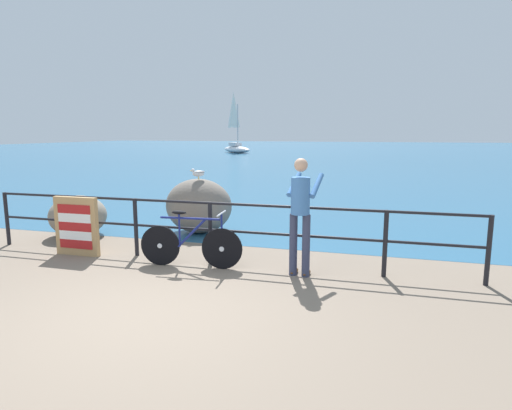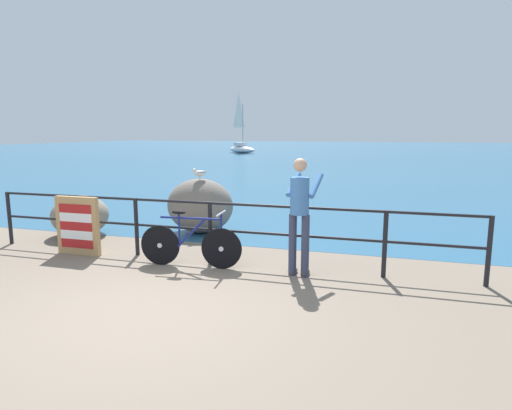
# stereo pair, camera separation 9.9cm
# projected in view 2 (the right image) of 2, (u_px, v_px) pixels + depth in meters

# --- Properties ---
(ground_plane) EXTENTS (120.00, 120.00, 0.10)m
(ground_plane) POSITION_uv_depth(u_px,v_px,m) (334.00, 172.00, 24.21)
(ground_plane) COLOR #756656
(sea_surface) EXTENTS (120.00, 90.00, 0.01)m
(sea_surface) POSITION_uv_depth(u_px,v_px,m) (362.00, 150.00, 50.91)
(sea_surface) COLOR #285B7F
(sea_surface) RESTS_ON ground_plane
(promenade_railing) EXTENTS (8.45, 0.07, 1.02)m
(promenade_railing) POSITION_uv_depth(u_px,v_px,m) (210.00, 225.00, 7.23)
(promenade_railing) COLOR black
(promenade_railing) RESTS_ON ground_plane
(bicycle) EXTENTS (1.70, 0.48, 0.92)m
(bicycle) POSITION_uv_depth(u_px,v_px,m) (191.00, 243.00, 6.99)
(bicycle) COLOR black
(bicycle) RESTS_ON ground_plane
(person_at_railing) EXTENTS (0.51, 0.66, 1.78)m
(person_at_railing) POSITION_uv_depth(u_px,v_px,m) (300.00, 211.00, 6.47)
(person_at_railing) COLOR #333851
(person_at_railing) RESTS_ON ground_plane
(folded_deckchair_stack) EXTENTS (0.84, 0.10, 1.04)m
(folded_deckchair_stack) POSITION_uv_depth(u_px,v_px,m) (78.00, 226.00, 7.69)
(folded_deckchair_stack) COLOR tan
(folded_deckchair_stack) RESTS_ON ground_plane
(breakwater_boulder_main) EXTENTS (1.45, 1.12, 1.17)m
(breakwater_boulder_main) POSITION_uv_depth(u_px,v_px,m) (200.00, 206.00, 9.37)
(breakwater_boulder_main) COLOR slate
(breakwater_boulder_main) RESTS_ON ground
(breakwater_boulder_left) EXTENTS (1.14, 1.18, 0.85)m
(breakwater_boulder_left) POSITION_uv_depth(u_px,v_px,m) (80.00, 215.00, 9.16)
(breakwater_boulder_left) COLOR gray
(breakwater_boulder_left) RESTS_ON ground
(seagull) EXTENTS (0.30, 0.28, 0.23)m
(seagull) POSITION_uv_depth(u_px,v_px,m) (200.00, 173.00, 9.14)
(seagull) COLOR gold
(seagull) RESTS_ON breakwater_boulder_main
(sailboat) EXTENTS (4.23, 3.79, 6.16)m
(sailboat) POSITION_uv_depth(u_px,v_px,m) (241.00, 146.00, 44.75)
(sailboat) COLOR white
(sailboat) RESTS_ON sea_surface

